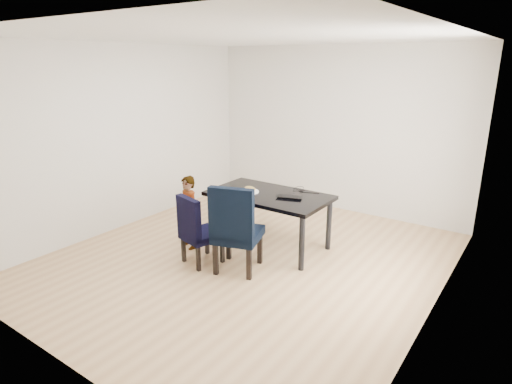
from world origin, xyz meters
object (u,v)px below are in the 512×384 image
Objects in this scene: dining_table at (269,220)px; child at (188,212)px; chair_left at (202,229)px; plate at (249,192)px; chair_right at (238,227)px; laptop at (290,196)px.

child is (-0.86, -0.65, 0.12)m from dining_table.
chair_left reaches higher than plate.
child reaches higher than chair_left.
plate is at bearing 59.73° from child.
chair_right is at bearing 8.97° from child.
chair_left is at bearing -10.92° from child.
chair_left is 0.52m from child.
chair_left is at bearing -100.32° from plate.
chair_left is 0.50m from chair_right.
plate reaches higher than dining_table.
chair_left is at bearing -114.43° from dining_table.
dining_table is at bearing 80.00° from chair_left.
plate is at bearing -160.53° from dining_table.
chair_right is at bearing -84.62° from dining_table.
chair_right is at bearing 27.50° from chair_left.
chair_right reaches higher than child.
child is (-0.46, 0.24, 0.05)m from chair_left.
laptop is at bearing 67.39° from chair_left.
child is 1.37m from laptop.
chair_right is (0.48, 0.11, 0.10)m from chair_left.
chair_right is 4.18× the size of plate.
plate is at bearing -5.55° from laptop.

